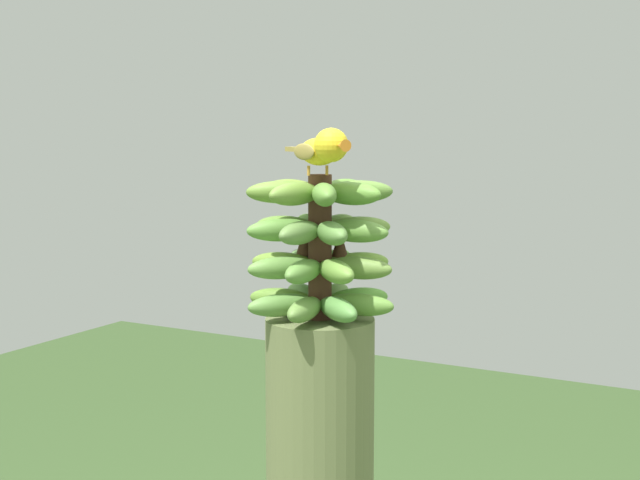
{
  "coord_description": "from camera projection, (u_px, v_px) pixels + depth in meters",
  "views": [
    {
      "loc": [
        1.31,
        0.72,
        1.51
      ],
      "look_at": [
        0.0,
        0.0,
        1.32
      ],
      "focal_mm": 50.15,
      "sensor_mm": 36.0,
      "label": 1
    }
  ],
  "objects": [
    {
      "name": "banana_bunch",
      "position": [
        320.0,
        247.0,
        1.5
      ],
      "size": [
        0.26,
        0.26,
        0.24
      ],
      "color": "#4C2D1E",
      "rests_on": "banana_tree"
    },
    {
      "name": "perched_bird",
      "position": [
        323.0,
        149.0,
        1.44
      ],
      "size": [
        0.14,
        0.18,
        0.08
      ],
      "color": "#C68933",
      "rests_on": "banana_bunch"
    }
  ]
}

